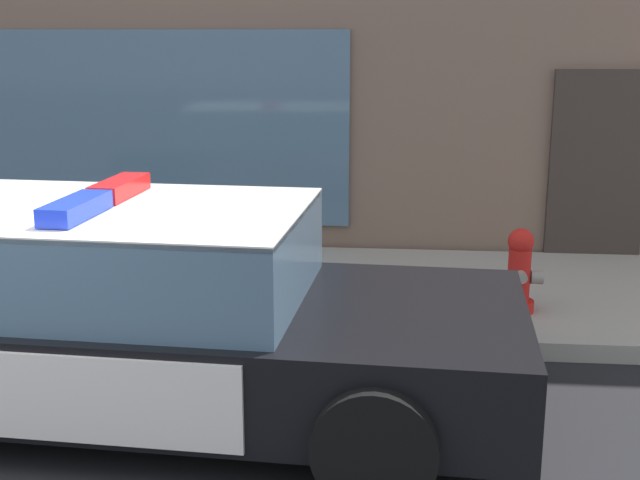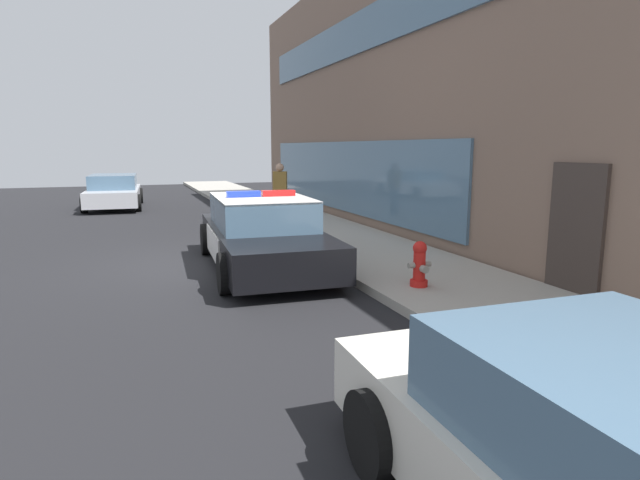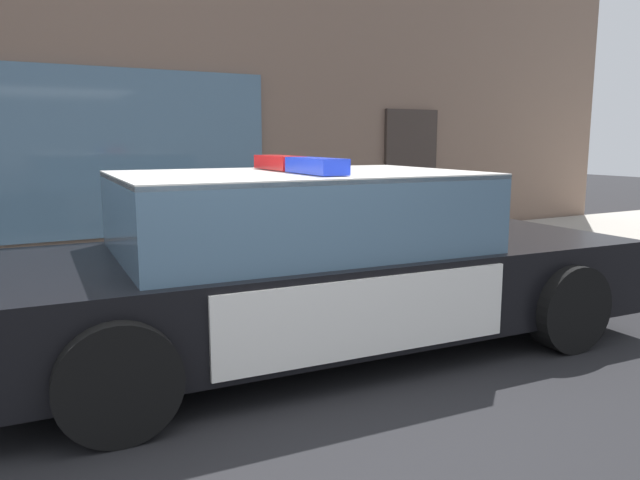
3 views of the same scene
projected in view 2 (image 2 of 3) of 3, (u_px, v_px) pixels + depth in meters
name	position (u px, v px, depth m)	size (l,w,h in m)	color
ground	(207.00, 262.00, 10.78)	(48.00, 48.00, 0.00)	black
sidewalk	(358.00, 247.00, 11.95)	(48.00, 2.78, 0.15)	#A39E93
storefront_building	(531.00, 96.00, 15.13)	(21.86, 9.75, 7.58)	#7A6051
police_cruiser	(263.00, 233.00, 10.17)	(5.14, 2.36, 1.49)	black
fire_hydrant	(420.00, 265.00, 8.24)	(0.34, 0.39, 0.73)	red
car_far_lane	(114.00, 192.00, 20.32)	(4.76, 2.24, 1.29)	#B7B7BC
pedestrian_on_sidewalk	(280.00, 192.00, 15.66)	(0.40, 0.47, 1.71)	#23232D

